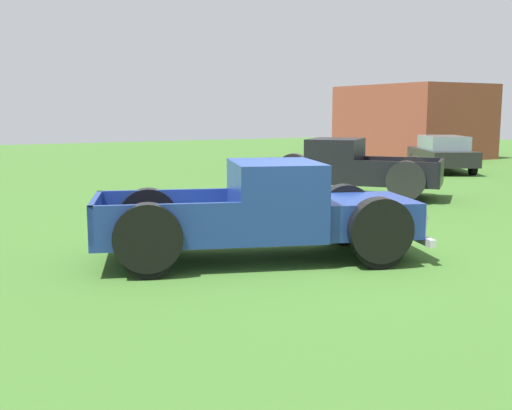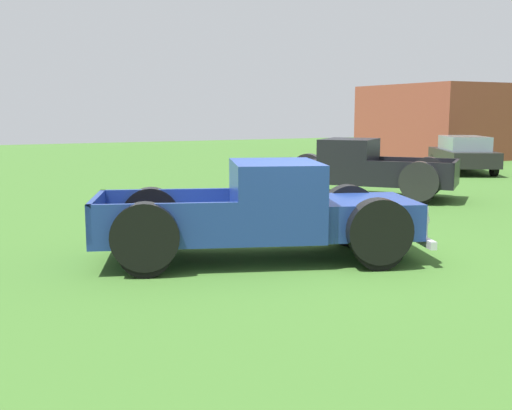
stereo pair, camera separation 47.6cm
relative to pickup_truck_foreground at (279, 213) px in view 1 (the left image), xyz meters
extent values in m
plane|color=#3D6B28|center=(0.19, 0.32, -0.76)|extent=(80.00, 80.00, 0.00)
cube|color=navy|center=(0.48, 1.31, -0.08)|extent=(2.03, 2.02, 0.57)
cube|color=silver|center=(0.76, 2.07, -0.08)|extent=(1.36, 0.55, 0.48)
sphere|color=silver|center=(0.15, 2.27, -0.05)|extent=(0.21, 0.21, 0.21)
sphere|color=silver|center=(1.35, 1.83, -0.05)|extent=(0.21, 0.21, 0.21)
cube|color=navy|center=(-0.02, -0.06, 0.24)|extent=(2.11, 1.88, 1.20)
cube|color=#8C9EA8|center=(0.20, 0.54, 0.50)|extent=(1.43, 0.56, 0.53)
cube|color=navy|center=(-0.63, -1.73, -0.31)|extent=(2.40, 2.66, 0.10)
cube|color=navy|center=(-1.41, -1.44, 0.03)|extent=(0.83, 2.09, 0.57)
cube|color=navy|center=(0.15, -2.02, 0.03)|extent=(0.83, 2.09, 0.57)
cube|color=navy|center=(-1.00, -2.72, 0.03)|extent=(1.67, 0.68, 0.57)
cylinder|color=black|center=(-0.34, 1.62, -0.37)|extent=(0.49, 0.83, 0.79)
cylinder|color=#B7B7BC|center=(-0.35, 1.62, -0.37)|extent=(0.34, 0.38, 0.32)
cylinder|color=black|center=(-0.34, 1.62, -0.17)|extent=(0.62, 1.04, 1.00)
cylinder|color=black|center=(1.31, 1.01, -0.37)|extent=(0.49, 0.83, 0.79)
cylinder|color=#B7B7BC|center=(1.31, 1.01, -0.37)|extent=(0.34, 0.38, 0.32)
cylinder|color=black|center=(1.31, 1.01, -0.17)|extent=(0.62, 1.04, 1.00)
cylinder|color=black|center=(-1.55, -1.67, -0.37)|extent=(0.49, 0.83, 0.79)
cylinder|color=#B7B7BC|center=(-1.56, -1.67, -0.37)|extent=(0.34, 0.38, 0.32)
cylinder|color=black|center=(-1.55, -1.67, -0.17)|extent=(0.62, 1.04, 1.00)
cylinder|color=black|center=(0.10, -2.28, -0.37)|extent=(0.49, 0.83, 0.79)
cylinder|color=#B7B7BC|center=(0.11, -2.28, -0.37)|extent=(0.34, 0.38, 0.32)
cylinder|color=black|center=(0.10, -2.28, -0.17)|extent=(0.62, 1.04, 1.00)
cube|color=silver|center=(0.77, 2.11, -0.41)|extent=(1.83, 0.75, 0.13)
cube|color=black|center=(-6.86, 4.48, -0.06)|extent=(2.28, 2.28, 0.59)
cube|color=silver|center=(-7.49, 3.94, -0.06)|extent=(1.00, 1.16, 0.49)
sphere|color=silver|center=(-7.05, 3.46, -0.03)|extent=(0.21, 0.21, 0.21)
sphere|color=silver|center=(-7.89, 4.45, -0.03)|extent=(0.21, 0.21, 0.21)
cube|color=black|center=(-5.72, 5.45, 0.26)|extent=(2.22, 2.26, 1.23)
cube|color=#8C9EA8|center=(-6.22, 5.03, 0.53)|extent=(1.04, 1.20, 0.54)
cube|color=black|center=(-4.34, 6.63, -0.30)|extent=(2.87, 2.82, 0.11)
cube|color=black|center=(-3.78, 5.99, 0.04)|extent=(1.76, 1.52, 0.59)
cube|color=black|center=(-4.89, 7.28, 0.04)|extent=(1.76, 1.52, 0.59)
cube|color=black|center=(-3.51, 7.33, 0.04)|extent=(1.23, 1.42, 0.59)
cylinder|color=black|center=(-6.28, 3.80, -0.36)|extent=(0.77, 0.71, 0.81)
cylinder|color=#B7B7BC|center=(-6.27, 3.79, -0.36)|extent=(0.41, 0.41, 0.33)
cylinder|color=black|center=(-6.28, 3.80, -0.15)|extent=(0.98, 0.89, 1.03)
cylinder|color=black|center=(-7.44, 5.16, -0.36)|extent=(0.77, 0.71, 0.81)
cylinder|color=#B7B7BC|center=(-7.45, 5.17, -0.36)|extent=(0.41, 0.41, 0.33)
cylinder|color=black|center=(-7.44, 5.16, -0.15)|extent=(0.98, 0.89, 1.03)
cylinder|color=black|center=(-3.55, 6.12, -0.36)|extent=(0.77, 0.71, 0.81)
cylinder|color=#B7B7BC|center=(-3.54, 6.12, -0.36)|extent=(0.41, 0.41, 0.33)
cylinder|color=black|center=(-3.55, 6.12, -0.15)|extent=(0.98, 0.89, 1.03)
cylinder|color=black|center=(-4.72, 7.49, -0.36)|extent=(0.77, 0.71, 0.81)
cylinder|color=#B7B7BC|center=(-4.72, 7.50, -0.36)|extent=(0.41, 0.41, 0.33)
cylinder|color=black|center=(-4.72, 7.49, -0.15)|extent=(0.98, 0.89, 1.03)
cube|color=silver|center=(-7.52, 3.92, -0.40)|extent=(1.35, 1.55, 0.13)
cube|color=black|center=(-9.46, 13.62, -0.15)|extent=(4.62, 3.72, 0.59)
cube|color=#7F939E|center=(-9.33, 13.55, 0.41)|extent=(2.84, 2.51, 0.54)
cylinder|color=black|center=(-11.13, 13.69, -0.45)|extent=(0.64, 0.49, 0.63)
cylinder|color=black|center=(-10.33, 15.05, -0.45)|extent=(0.64, 0.49, 0.63)
cylinder|color=black|center=(-8.59, 12.20, -0.45)|extent=(0.64, 0.49, 0.63)
cylinder|color=black|center=(-7.79, 13.56, -0.45)|extent=(0.64, 0.49, 0.63)
cube|color=brown|center=(-16.40, 18.58, 1.13)|extent=(7.33, 5.14, 3.79)
camera|label=1|loc=(8.38, -5.21, 1.62)|focal=43.10mm
camera|label=2|loc=(8.60, -4.79, 1.62)|focal=43.10mm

